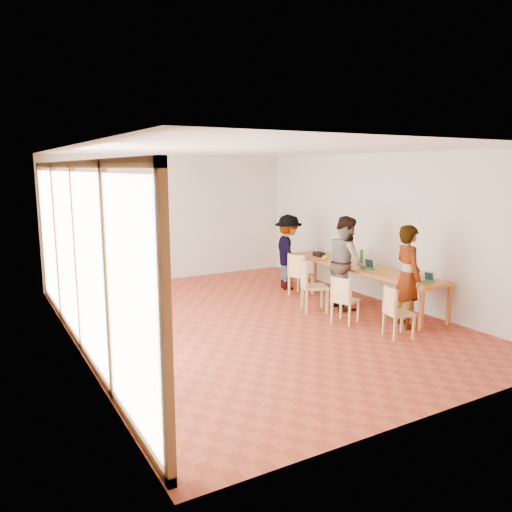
% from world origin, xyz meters
% --- Properties ---
extents(ground, '(8.00, 8.00, 0.00)m').
position_xyz_m(ground, '(0.00, 0.00, 0.00)').
color(ground, '#A34027').
rests_on(ground, ground).
extents(wall_back, '(6.00, 0.10, 3.00)m').
position_xyz_m(wall_back, '(0.00, 4.00, 1.50)').
color(wall_back, beige).
rests_on(wall_back, ground).
extents(wall_front, '(6.00, 0.10, 3.00)m').
position_xyz_m(wall_front, '(0.00, -4.00, 1.50)').
color(wall_front, beige).
rests_on(wall_front, ground).
extents(wall_right, '(0.10, 8.00, 3.00)m').
position_xyz_m(wall_right, '(3.00, 0.00, 1.50)').
color(wall_right, beige).
rests_on(wall_right, ground).
extents(window_wall, '(0.10, 8.00, 3.00)m').
position_xyz_m(window_wall, '(-2.96, 0.00, 1.50)').
color(window_wall, white).
rests_on(window_wall, ground).
extents(ceiling, '(6.00, 8.00, 0.04)m').
position_xyz_m(ceiling, '(0.00, 0.00, 3.02)').
color(ceiling, white).
rests_on(ceiling, wall_back).
extents(communal_table, '(0.80, 4.00, 0.75)m').
position_xyz_m(communal_table, '(2.50, 0.05, 0.70)').
color(communal_table, '#BA6629').
rests_on(communal_table, ground).
extents(side_table, '(0.90, 0.90, 0.75)m').
position_xyz_m(side_table, '(-2.35, 2.46, 0.67)').
color(side_table, '#BA6629').
rests_on(side_table, ground).
extents(chair_near, '(0.47, 0.47, 0.45)m').
position_xyz_m(chair_near, '(1.51, -1.91, 0.51)').
color(chair_near, '#DEAF6F').
rests_on(chair_near, ground).
extents(chair_mid, '(0.52, 0.52, 0.45)m').
position_xyz_m(chair_mid, '(1.28, -0.93, 0.52)').
color(chair_mid, '#DEAF6F').
rests_on(chair_mid, ground).
extents(chair_far, '(0.60, 0.60, 0.52)m').
position_xyz_m(chair_far, '(1.23, 0.01, 0.60)').
color(chair_far, '#DEAF6F').
rests_on(chair_far, ground).
extents(chair_empty, '(0.55, 0.55, 0.48)m').
position_xyz_m(chair_empty, '(1.73, 1.08, 0.55)').
color(chair_empty, '#DEAF6F').
rests_on(chair_empty, ground).
extents(chair_spare, '(0.48, 0.48, 0.54)m').
position_xyz_m(chair_spare, '(-2.14, 0.07, 0.62)').
color(chair_spare, '#DEAF6F').
rests_on(chair_spare, ground).
extents(person_near, '(0.60, 0.74, 1.76)m').
position_xyz_m(person_near, '(2.13, -1.58, 0.88)').
color(person_near, gray).
rests_on(person_near, ground).
extents(person_mid, '(0.95, 1.06, 1.80)m').
position_xyz_m(person_mid, '(1.98, -0.14, 0.90)').
color(person_mid, gray).
rests_on(person_mid, ground).
extents(person_far, '(0.92, 1.22, 1.68)m').
position_xyz_m(person_far, '(1.88, 1.72, 0.84)').
color(person_far, gray).
rests_on(person_far, ground).
extents(laptop_near, '(0.23, 0.24, 0.18)m').
position_xyz_m(laptop_near, '(2.59, -1.62, 0.80)').
color(laptop_near, green).
rests_on(laptop_near, communal_table).
extents(laptop_mid, '(0.27, 0.29, 0.22)m').
position_xyz_m(laptop_mid, '(2.43, -0.28, 0.81)').
color(laptop_mid, green).
rests_on(laptop_mid, communal_table).
extents(laptop_far, '(0.22, 0.25, 0.20)m').
position_xyz_m(laptop_far, '(2.44, 0.45, 0.80)').
color(laptop_far, green).
rests_on(laptop_far, communal_table).
extents(yellow_mug, '(0.12, 0.12, 0.09)m').
position_xyz_m(yellow_mug, '(2.30, 0.93, 0.79)').
color(yellow_mug, gold).
rests_on(yellow_mug, communal_table).
extents(green_bottle, '(0.07, 0.07, 0.28)m').
position_xyz_m(green_bottle, '(2.73, 0.27, 0.89)').
color(green_bottle, '#136D19').
rests_on(green_bottle, communal_table).
extents(clear_glass, '(0.07, 0.07, 0.09)m').
position_xyz_m(clear_glass, '(2.77, 1.85, 0.80)').
color(clear_glass, silver).
rests_on(clear_glass, communal_table).
extents(condiment_cup, '(0.08, 0.08, 0.06)m').
position_xyz_m(condiment_cup, '(2.80, -1.06, 0.78)').
color(condiment_cup, white).
rests_on(condiment_cup, communal_table).
extents(pink_phone, '(0.05, 0.10, 0.01)m').
position_xyz_m(pink_phone, '(2.76, -0.76, 0.76)').
color(pink_phone, '#DA3361').
rests_on(pink_phone, communal_table).
extents(black_pouch, '(0.16, 0.26, 0.09)m').
position_xyz_m(black_pouch, '(2.46, 1.35, 0.80)').
color(black_pouch, black).
rests_on(black_pouch, communal_table).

